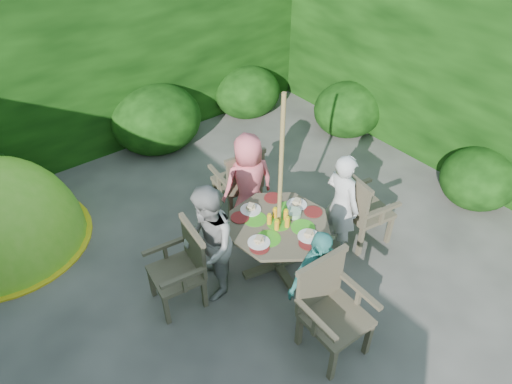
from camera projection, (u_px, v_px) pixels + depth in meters
ground at (256, 284)px, 5.11m from camera, size 60.00×60.00×0.00m
hedge_enclosure at (184, 139)px, 5.16m from camera, size 9.00×9.00×2.50m
patio_table at (279, 230)px, 4.98m from camera, size 1.39×1.39×0.80m
parasol_pole at (280, 192)px, 4.65m from camera, size 0.05×0.05×2.20m
garden_chair_right at (361, 208)px, 5.37m from camera, size 0.60×0.65×0.95m
garden_chair_left at (182, 266)px, 4.67m from camera, size 0.55×0.60×0.91m
garden_chair_back at (240, 180)px, 5.80m from camera, size 0.62×0.57×0.94m
garden_chair_front at (330, 307)px, 4.21m from camera, size 0.61×0.55×0.99m
child_right at (341, 204)px, 5.18m from camera, size 0.32×0.49×1.32m
child_left at (209, 244)px, 4.64m from camera, size 0.77×0.83×1.37m
child_back at (249, 183)px, 5.49m from camera, size 0.73×0.56×1.32m
child_front at (316, 280)px, 4.38m from camera, size 0.70×0.30×1.19m
dome_tent at (10, 242)px, 5.63m from camera, size 1.97×1.97×2.25m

